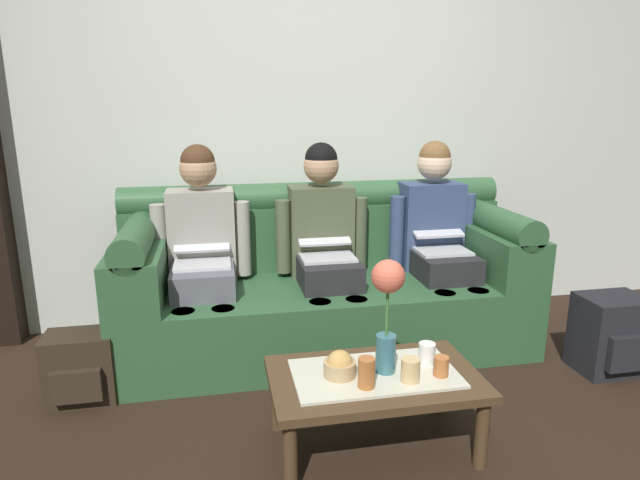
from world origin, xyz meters
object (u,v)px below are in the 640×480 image
Objects in this scene: person_right at (437,234)px; person_middle at (324,240)px; person_left at (202,246)px; cup_near_left at (427,353)px; snack_bowl at (340,366)px; backpack_right at (611,335)px; cup_far_left at (410,370)px; backpack_left at (81,368)px; coffee_table at (374,384)px; cup_far_center at (441,366)px; cup_near_right at (366,373)px; couch at (324,286)px; flower_vase at (387,301)px.

person_middle is at bearing 179.99° from person_right.
person_left is 1.43m from cup_near_left.
backpack_right is (1.62, 0.41, -0.18)m from snack_bowl.
person_middle is at bearing 95.84° from cup_far_left.
cup_near_left is (0.96, -1.03, -0.26)m from person_left.
cup_near_left is at bearing -20.99° from backpack_left.
coffee_table is 10.67× the size of cup_far_center.
person_right reaches higher than cup_near_right.
cup_far_center is at bearing -158.09° from backpack_right.
person_left is at bearing -179.67° from couch.
flower_vase reaches higher than cup_near_left.
cup_near_left is (-0.46, -1.03, -0.26)m from person_right.
flower_vase is 1.38× the size of backpack_left.
person_right is at bearing 56.37° from coffee_table.
cup_far_left reaches higher than coffee_table.
couch is at bearing 18.22° from backpack_left.
cup_far_center is at bearing -49.73° from person_left.
backpack_right is (1.21, 0.49, -0.18)m from cup_far_center.
cup_near_left is at bearing 9.73° from coffee_table.
cup_far_left is at bearing -38.89° from coffee_table.
backpack_right reaches higher than coffee_table.
person_middle is 9.88× the size of cup_near_right.
backpack_left is at bearing -144.60° from person_left.
coffee_table is 1.47m from backpack_left.
cup_far_center is at bearing -20.08° from flower_vase.
person_middle is at bearing 18.06° from backpack_left.
backpack_left is at bearing -161.94° from person_middle.
couch reaches higher than cup_near_left.
backpack_left is at bearing 154.82° from flower_vase.
snack_bowl is (-0.15, -1.07, -0.26)m from person_middle.
cup_near_right reaches higher than cup_far_left.
backpack_left is at bearing 155.49° from cup_far_center.
person_left is 0.71m from person_middle.
cup_near_left is 0.19m from cup_far_left.
backpack_right is (1.35, 0.51, -0.19)m from cup_far_left.
person_middle is 0.71m from person_right.
coffee_table is 7.12× the size of cup_near_right.
person_right is at bearing 68.52° from cup_far_center.
cup_near_right reaches higher than backpack_left.
person_left reaches higher than flower_vase.
person_left is at bearing 117.70° from snack_bowl.
snack_bowl reaches higher than cup_far_center.
person_right reaches higher than cup_far_center.
coffee_table is 0.29m from cup_far_center.
cup_far_left is at bearing -84.18° from couch.
flower_vase is 5.46× the size of cup_near_left.
couch reaches higher than flower_vase.
backpack_right is at bearing -16.74° from person_left.
cup_near_right is at bearing -161.38° from backpack_right.
person_middle reaches higher than backpack_left.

